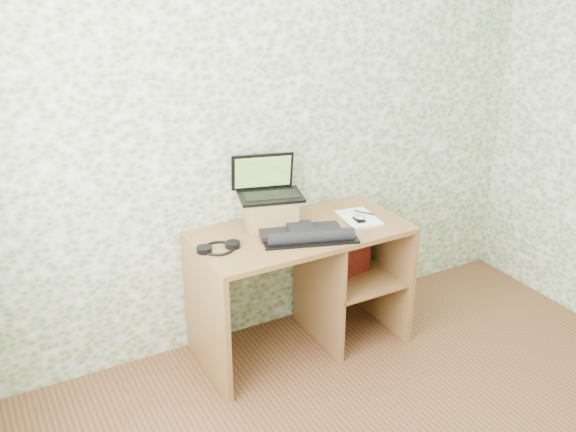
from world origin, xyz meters
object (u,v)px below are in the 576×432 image
notepad (359,218)px  riser (271,211)px  laptop (267,186)px  keyboard (305,234)px  desk (310,268)px

notepad → riser: bearing=169.3°
laptop → keyboard: bearing=-58.7°
riser → laptop: laptop is taller
riser → notepad: 0.52m
desk → notepad: 0.40m
desk → riser: size_ratio=4.35×
desk → laptop: 0.55m
laptop → keyboard: size_ratio=0.78×
desk → keyboard: (-0.11, -0.13, 0.29)m
riser → laptop: size_ratio=0.69×
keyboard → laptop: bearing=124.3°
laptop → notepad: bearing=-7.4°
riser → laptop: bearing=90.0°
desk → riser: 0.42m
laptop → notepad: laptop is taller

